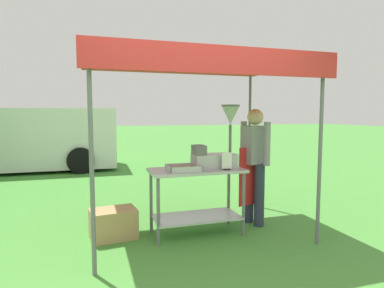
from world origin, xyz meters
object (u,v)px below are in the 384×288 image
object	(u,v)px
donut_cart	(197,188)
vendor	(254,160)
donut_fryer	(218,146)
donut_tray	(184,169)
stall_canopy	(194,67)
menu_sign	(227,163)
van_white	(23,138)
supply_crate	(113,224)

from	to	relation	value
donut_cart	vendor	bearing A→B (deg)	8.37
donut_fryer	donut_tray	bearing A→B (deg)	-168.72
stall_canopy	menu_sign	distance (m)	1.26
donut_fryer	menu_sign	distance (m)	0.28
donut_fryer	van_white	bearing A→B (deg)	119.35
donut_fryer	van_white	xyz separation A→B (m)	(-3.35, 5.95, -0.25)
menu_sign	supply_crate	xyz separation A→B (m)	(-1.37, 0.36, -0.76)
donut_cart	donut_fryer	world-z (taller)	donut_fryer
donut_tray	van_white	distance (m)	6.69
donut_tray	van_white	size ratio (longest dim) A/B	0.08
donut_cart	menu_sign	bearing A→B (deg)	-28.51
stall_canopy	donut_cart	world-z (taller)	stall_canopy
donut_fryer	menu_sign	size ratio (longest dim) A/B	3.70
supply_crate	van_white	bearing A→B (deg)	109.23
stall_canopy	donut_tray	world-z (taller)	stall_canopy
supply_crate	van_white	world-z (taller)	van_white
donut_fryer	van_white	distance (m)	6.83
donut_tray	menu_sign	world-z (taller)	menu_sign
donut_cart	supply_crate	bearing A→B (deg)	170.18
stall_canopy	supply_crate	distance (m)	2.20
donut_fryer	vendor	size ratio (longest dim) A/B	0.51
donut_fryer	supply_crate	world-z (taller)	donut_fryer
stall_canopy	donut_cart	bearing A→B (deg)	-90.00
stall_canopy	vendor	world-z (taller)	stall_canopy
van_white	donut_tray	bearing A→B (deg)	-64.72
donut_cart	donut_fryer	distance (m)	0.60
stall_canopy	menu_sign	size ratio (longest dim) A/B	12.48
donut_cart	stall_canopy	bearing A→B (deg)	90.00
vendor	van_white	world-z (taller)	van_white
vendor	supply_crate	xyz separation A→B (m)	(-1.91, 0.05, -0.72)
donut_cart	donut_fryer	size ratio (longest dim) A/B	1.47
stall_canopy	donut_tray	bearing A→B (deg)	-137.83
vendor	donut_cart	bearing A→B (deg)	-171.63
donut_cart	menu_sign	distance (m)	0.51
supply_crate	menu_sign	bearing A→B (deg)	-14.77
menu_sign	supply_crate	distance (m)	1.60
donut_tray	supply_crate	bearing A→B (deg)	162.94
donut_cart	vendor	world-z (taller)	vendor
stall_canopy	donut_fryer	world-z (taller)	stall_canopy
donut_tray	supply_crate	xyz separation A→B (m)	(-0.84, 0.26, -0.69)
donut_tray	van_white	xyz separation A→B (m)	(-2.86, 6.05, 0.01)
donut_tray	supply_crate	world-z (taller)	donut_tray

